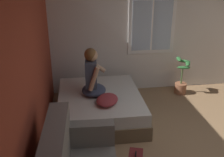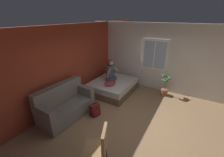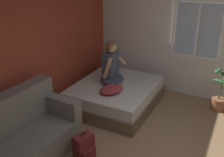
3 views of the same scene
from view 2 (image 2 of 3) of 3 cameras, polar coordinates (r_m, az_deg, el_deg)
The scene contains 11 objects.
ground_plane at distance 4.60m, azimuth 9.54°, elevation -17.36°, with size 40.00×40.00×0.00m, color #93704C.
wall_back_accent at distance 5.32m, azimuth -17.54°, elevation 4.34°, with size 10.32×0.16×2.70m, color #993823.
wall_side_with_window at distance 6.39m, azimuth 19.40°, elevation 7.17°, with size 0.19×6.63×2.70m.
bed at distance 6.20m, azimuth 0.28°, elevation -3.01°, with size 1.80×1.55×0.48m.
couch at distance 4.91m, azimuth -17.42°, elevation -9.66°, with size 1.73×0.89×1.04m.
side_chair at distance 3.30m, azimuth -5.21°, elevation -24.49°, with size 0.61×0.61×0.98m.
person_seated at distance 6.05m, azimuth -0.50°, elevation 2.49°, with size 0.56×0.49×0.88m.
backpack at distance 4.86m, azimuth -6.54°, elevation -11.84°, with size 0.34×0.30×0.46m.
throw_pillow at distance 5.73m, azimuth -0.73°, elevation -1.83°, with size 0.48×0.36×0.14m, color #993338.
cell_phone at distance 5.78m, azimuth 0.40°, elevation -2.30°, with size 0.07×0.14×0.01m, color black.
potted_plant at distance 6.27m, azimuth 19.45°, elevation -3.43°, with size 0.39×0.37×0.85m.
Camera 2 is at (-3.34, -1.11, 2.96)m, focal length 24.00 mm.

